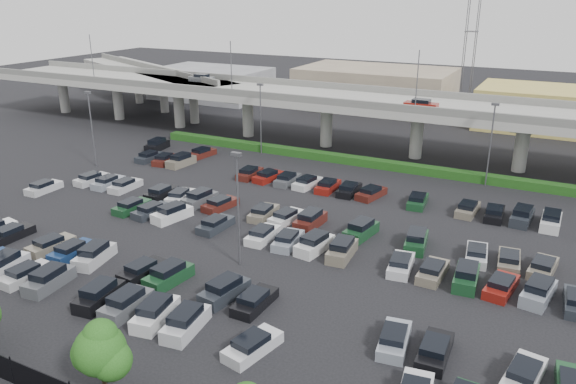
{
  "coord_description": "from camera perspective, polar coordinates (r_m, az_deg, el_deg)",
  "views": [
    {
      "loc": [
        24.05,
        -45.73,
        22.99
      ],
      "look_at": [
        -2.23,
        5.77,
        2.0
      ],
      "focal_mm": 35.0,
      "sensor_mm": 36.0,
      "label": 1
    }
  ],
  "objects": [
    {
      "name": "hedge",
      "position": [
        78.01,
        7.91,
        3.04
      ],
      "size": [
        66.0,
        1.6,
        1.1
      ],
      "primitive_type": "cube",
      "color": "#1A4213",
      "rests_on": "ground"
    },
    {
      "name": "parked_cars",
      "position": [
        53.62,
        -2.93,
        -4.74
      ],
      "size": [
        63.06,
        41.65,
        1.67
      ],
      "color": "silver",
      "rests_on": "ground"
    },
    {
      "name": "comm_tower",
      "position": [
        121.63,
        18.18,
        15.53
      ],
      "size": [
        2.4,
        2.4,
        30.0
      ],
      "color": "#55555A",
      "rests_on": "ground"
    },
    {
      "name": "on_ramp",
      "position": [
        118.08,
        -13.74,
        11.54
      ],
      "size": [
        50.93,
        30.13,
        8.8
      ],
      "color": "#9A9B92",
      "rests_on": "ground"
    },
    {
      "name": "distant_buildings",
      "position": [
        109.88,
        20.74,
        8.59
      ],
      "size": [
        138.0,
        24.0,
        9.0
      ],
      "color": "slate",
      "rests_on": "ground"
    },
    {
      "name": "overpass",
      "position": [
        83.0,
        9.62,
        8.54
      ],
      "size": [
        150.0,
        13.0,
        15.8
      ],
      "color": "#9A9B92",
      "rests_on": "ground"
    },
    {
      "name": "ground",
      "position": [
        56.56,
        -0.65,
        -4.04
      ],
      "size": [
        280.0,
        280.0,
        0.0
      ],
      "primitive_type": "plane",
      "color": "black"
    },
    {
      "name": "light_poles",
      "position": [
        57.91,
        -3.37,
        3.1
      ],
      "size": [
        66.9,
        48.38,
        10.3
      ],
      "color": "#55555A",
      "rests_on": "ground"
    },
    {
      "name": "tree_row",
      "position": [
        35.96,
        -20.25,
        -14.24
      ],
      "size": [
        65.07,
        3.66,
        5.94
      ],
      "color": "#332316",
      "rests_on": "ground"
    }
  ]
}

